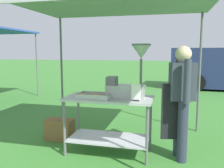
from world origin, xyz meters
TOP-DOWN VIEW (x-y plane):
  - ground_plane at (0.00, 6.00)m, footprint 70.00×70.00m
  - stall_canopy at (-0.05, 1.36)m, footprint 3.03×2.64m
  - donut_cart at (-0.05, 1.26)m, footprint 1.30×0.65m
  - donut_tray at (-0.24, 1.14)m, footprint 0.48×0.32m
  - donut_fryer at (0.25, 1.33)m, footprint 0.64×0.28m
  - menu_sign at (0.39, 1.09)m, footprint 0.13×0.05m
  - vendor at (0.99, 1.31)m, footprint 0.47×0.54m
  - supply_crate at (-1.02, 1.59)m, footprint 0.49×0.31m

SIDE VIEW (x-z plane):
  - ground_plane at x=0.00m, z-range 0.00..0.00m
  - supply_crate at x=-1.02m, z-range 0.00..0.36m
  - donut_cart at x=-0.05m, z-range 0.19..1.05m
  - donut_tray at x=-0.24m, z-range 0.85..0.92m
  - vendor at x=0.99m, z-range 0.10..1.71m
  - menu_sign at x=0.39m, z-range 0.84..1.08m
  - donut_fryer at x=0.25m, z-range 0.76..1.54m
  - stall_canopy at x=-0.05m, z-range 1.07..3.37m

